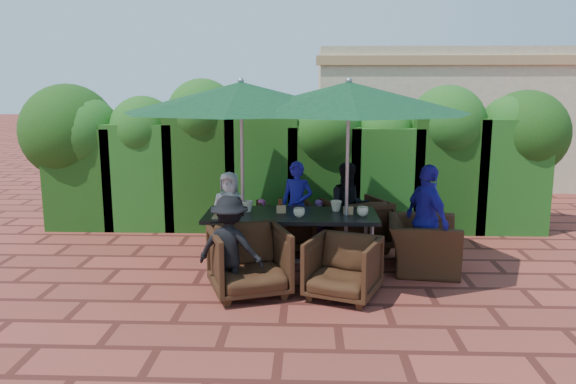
{
  "coord_description": "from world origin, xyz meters",
  "views": [
    {
      "loc": [
        0.25,
        -6.94,
        2.36
      ],
      "look_at": [
        -0.02,
        0.4,
        0.97
      ],
      "focal_mm": 35.0,
      "sensor_mm": 36.0,
      "label": 1
    }
  ],
  "objects_px": {
    "chair_far_left": "(242,226)",
    "chair_far_mid": "(286,224)",
    "umbrella_left": "(241,98)",
    "chair_near_right": "(343,265)",
    "dining_table": "(291,219)",
    "chair_end_right": "(423,236)",
    "chair_near_left": "(249,258)",
    "chair_far_right": "(356,222)",
    "umbrella_right": "(349,98)"
  },
  "relations": [
    {
      "from": "chair_far_left",
      "to": "chair_near_left",
      "type": "xyz_separation_m",
      "value": [
        0.29,
        -1.8,
        0.08
      ]
    },
    {
      "from": "chair_far_left",
      "to": "chair_near_right",
      "type": "bearing_deg",
      "value": 136.08
    },
    {
      "from": "chair_far_mid",
      "to": "chair_near_left",
      "type": "height_order",
      "value": "chair_near_left"
    },
    {
      "from": "dining_table",
      "to": "chair_far_mid",
      "type": "bearing_deg",
      "value": 96.92
    },
    {
      "from": "chair_far_right",
      "to": "chair_near_right",
      "type": "bearing_deg",
      "value": 57.12
    },
    {
      "from": "chair_far_left",
      "to": "chair_far_mid",
      "type": "bearing_deg",
      "value": -173.56
    },
    {
      "from": "chair_far_mid",
      "to": "chair_far_right",
      "type": "height_order",
      "value": "chair_far_right"
    },
    {
      "from": "chair_near_right",
      "to": "chair_far_left",
      "type": "bearing_deg",
      "value": 147.72
    },
    {
      "from": "chair_near_left",
      "to": "chair_end_right",
      "type": "height_order",
      "value": "chair_end_right"
    },
    {
      "from": "umbrella_right",
      "to": "chair_near_right",
      "type": "relative_size",
      "value": 3.94
    },
    {
      "from": "umbrella_left",
      "to": "chair_near_right",
      "type": "bearing_deg",
      "value": -39.51
    },
    {
      "from": "umbrella_left",
      "to": "dining_table",
      "type": "bearing_deg",
      "value": -6.32
    },
    {
      "from": "umbrella_right",
      "to": "chair_far_mid",
      "type": "bearing_deg",
      "value": 130.71
    },
    {
      "from": "chair_end_right",
      "to": "umbrella_left",
      "type": "bearing_deg",
      "value": 97.66
    },
    {
      "from": "umbrella_left",
      "to": "chair_far_right",
      "type": "xyz_separation_m",
      "value": [
        1.54,
        0.85,
        -1.79
      ]
    },
    {
      "from": "chair_near_right",
      "to": "chair_end_right",
      "type": "relative_size",
      "value": 0.75
    },
    {
      "from": "dining_table",
      "to": "chair_far_left",
      "type": "bearing_deg",
      "value": 129.06
    },
    {
      "from": "chair_far_left",
      "to": "dining_table",
      "type": "bearing_deg",
      "value": 139.16
    },
    {
      "from": "umbrella_left",
      "to": "chair_end_right",
      "type": "height_order",
      "value": "umbrella_left"
    },
    {
      "from": "chair_far_mid",
      "to": "chair_end_right",
      "type": "xyz_separation_m",
      "value": [
        1.81,
        -0.79,
        0.05
      ]
    },
    {
      "from": "chair_far_left",
      "to": "chair_far_right",
      "type": "bearing_deg",
      "value": -169.55
    },
    {
      "from": "chair_near_left",
      "to": "chair_near_right",
      "type": "relative_size",
      "value": 1.13
    },
    {
      "from": "chair_far_mid",
      "to": "dining_table",
      "type": "bearing_deg",
      "value": 84.91
    },
    {
      "from": "chair_end_right",
      "to": "umbrella_right",
      "type": "bearing_deg",
      "value": 105.71
    },
    {
      "from": "umbrella_right",
      "to": "chair_near_right",
      "type": "height_order",
      "value": "umbrella_right"
    },
    {
      "from": "dining_table",
      "to": "chair_far_left",
      "type": "height_order",
      "value": "dining_table"
    },
    {
      "from": "dining_table",
      "to": "chair_far_mid",
      "type": "xyz_separation_m",
      "value": [
        -0.11,
        0.87,
        -0.28
      ]
    },
    {
      "from": "umbrella_left",
      "to": "chair_far_left",
      "type": "xyz_separation_m",
      "value": [
        -0.11,
        0.84,
        -1.87
      ]
    },
    {
      "from": "chair_near_left",
      "to": "chair_end_right",
      "type": "distance_m",
      "value": 2.36
    },
    {
      "from": "chair_near_left",
      "to": "chair_end_right",
      "type": "bearing_deg",
      "value": 4.68
    },
    {
      "from": "chair_far_left",
      "to": "chair_near_left",
      "type": "height_order",
      "value": "chair_near_left"
    },
    {
      "from": "umbrella_right",
      "to": "chair_near_right",
      "type": "bearing_deg",
      "value": -95.61
    },
    {
      "from": "dining_table",
      "to": "umbrella_left",
      "type": "height_order",
      "value": "umbrella_left"
    },
    {
      "from": "umbrella_right",
      "to": "chair_end_right",
      "type": "height_order",
      "value": "umbrella_right"
    },
    {
      "from": "chair_far_left",
      "to": "chair_far_right",
      "type": "height_order",
      "value": "chair_far_right"
    },
    {
      "from": "umbrella_left",
      "to": "chair_near_left",
      "type": "height_order",
      "value": "umbrella_left"
    },
    {
      "from": "dining_table",
      "to": "chair_far_right",
      "type": "height_order",
      "value": "chair_far_right"
    },
    {
      "from": "chair_far_right",
      "to": "chair_far_left",
      "type": "bearing_deg",
      "value": -23.59
    },
    {
      "from": "umbrella_left",
      "to": "chair_near_right",
      "type": "relative_size",
      "value": 3.94
    },
    {
      "from": "chair_end_right",
      "to": "chair_near_left",
      "type": "bearing_deg",
      "value": 121.57
    },
    {
      "from": "dining_table",
      "to": "chair_end_right",
      "type": "height_order",
      "value": "chair_end_right"
    },
    {
      "from": "umbrella_right",
      "to": "chair_far_left",
      "type": "xyz_separation_m",
      "value": [
        -1.44,
        0.98,
        -1.87
      ]
    },
    {
      "from": "chair_far_right",
      "to": "chair_end_right",
      "type": "xyz_separation_m",
      "value": [
        0.8,
        -0.84,
        0.02
      ]
    },
    {
      "from": "dining_table",
      "to": "chair_near_left",
      "type": "distance_m",
      "value": 1.02
    },
    {
      "from": "chair_far_mid",
      "to": "umbrella_left",
      "type": "bearing_deg",
      "value": 45.02
    },
    {
      "from": "umbrella_right",
      "to": "chair_far_mid",
      "type": "distance_m",
      "value": 2.2
    },
    {
      "from": "chair_near_right",
      "to": "chair_end_right",
      "type": "xyz_separation_m",
      "value": [
        1.09,
        1.03,
        0.06
      ]
    },
    {
      "from": "chair_near_right",
      "to": "chair_near_left",
      "type": "bearing_deg",
      "value": -161.89
    },
    {
      "from": "chair_near_left",
      "to": "chair_far_right",
      "type": "bearing_deg",
      "value": 33.61
    },
    {
      "from": "dining_table",
      "to": "chair_far_right",
      "type": "relative_size",
      "value": 2.62
    }
  ]
}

